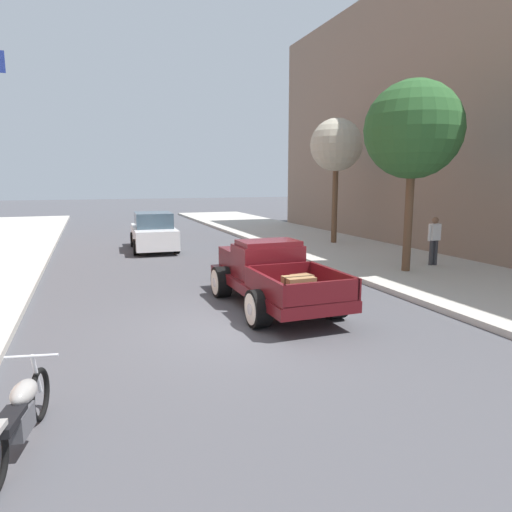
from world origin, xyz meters
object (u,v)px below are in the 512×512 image
object	(u,v)px
street_tree_nearest	(413,130)
street_tree_second	(336,146)
motorcycle_parked	(19,415)
car_background_white	(154,232)
hotrod_truck_maroon	(269,274)
pedestrian_sidewalk_right	(434,238)

from	to	relation	value
street_tree_nearest	street_tree_second	size ratio (longest dim) A/B	1.05
motorcycle_parked	car_background_white	size ratio (longest dim) A/B	0.48
street_tree_nearest	hotrod_truck_maroon	bearing A→B (deg)	-162.46
hotrod_truck_maroon	pedestrian_sidewalk_right	size ratio (longest dim) A/B	3.01
pedestrian_sidewalk_right	street_tree_second	xyz separation A→B (m)	(-0.30, 6.25, 3.48)
hotrod_truck_maroon	street_tree_second	world-z (taller)	street_tree_second
pedestrian_sidewalk_right	street_tree_nearest	world-z (taller)	street_tree_nearest
hotrod_truck_maroon	street_tree_second	distance (m)	11.42
car_background_white	street_tree_second	world-z (taller)	street_tree_second
motorcycle_parked	street_tree_nearest	distance (m)	12.91
hotrod_truck_maroon	pedestrian_sidewalk_right	distance (m)	7.30
motorcycle_parked	pedestrian_sidewalk_right	bearing A→B (deg)	30.71
car_background_white	pedestrian_sidewalk_right	distance (m)	11.48
motorcycle_parked	street_tree_nearest	bearing A→B (deg)	32.31
hotrod_truck_maroon	pedestrian_sidewalk_right	bearing A→B (deg)	17.73
hotrod_truck_maroon	car_background_white	xyz separation A→B (m)	(-1.45, 10.04, 0.01)
pedestrian_sidewalk_right	street_tree_second	bearing A→B (deg)	92.78
car_background_white	street_tree_nearest	size ratio (longest dim) A/B	0.74
motorcycle_parked	car_background_white	distance (m)	15.27
car_background_white	pedestrian_sidewalk_right	size ratio (longest dim) A/B	2.65
motorcycle_parked	car_background_white	xyz separation A→B (m)	(3.47, 14.87, 0.33)
hotrod_truck_maroon	street_tree_nearest	xyz separation A→B (m)	(5.43, 1.71, 3.78)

